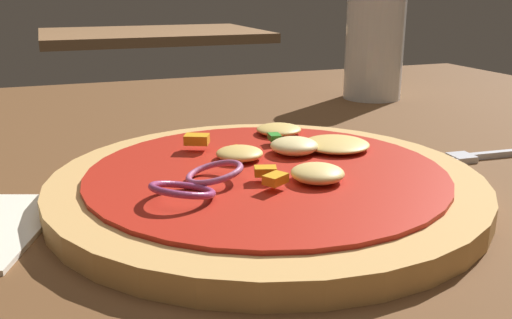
% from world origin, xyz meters
% --- Properties ---
extents(dining_table, '(1.15, 0.99, 0.03)m').
position_xyz_m(dining_table, '(0.00, 0.00, 0.01)').
color(dining_table, brown).
rests_on(dining_table, ground).
extents(pizza, '(0.29, 0.29, 0.03)m').
position_xyz_m(pizza, '(0.01, -0.03, 0.04)').
color(pizza, tan).
rests_on(pizza, dining_table).
extents(fork, '(0.19, 0.03, 0.01)m').
position_xyz_m(fork, '(0.23, -0.01, 0.03)').
color(fork, silver).
rests_on(fork, dining_table).
extents(beer_glass, '(0.07, 0.07, 0.13)m').
position_xyz_m(beer_glass, '(0.26, 0.25, 0.09)').
color(beer_glass, silver).
rests_on(beer_glass, dining_table).
extents(background_table, '(0.69, 0.50, 0.03)m').
position_xyz_m(background_table, '(0.21, 1.49, 0.01)').
color(background_table, brown).
rests_on(background_table, ground).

